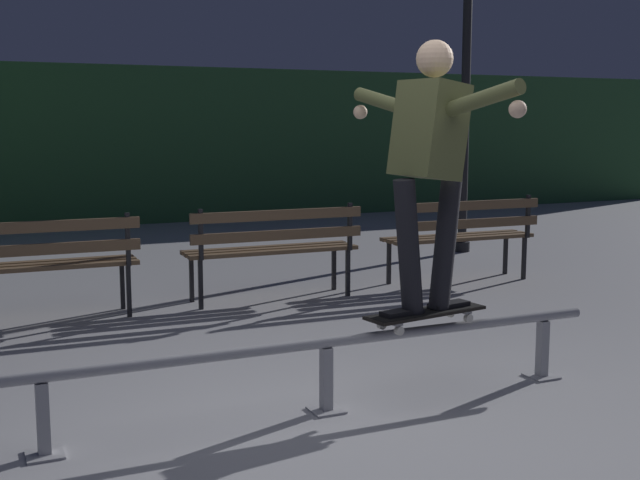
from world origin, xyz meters
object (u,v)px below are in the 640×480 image
skateboard (426,313)px  park_bench_rightmost (463,230)px  skateboarder (429,153)px  grind_rail (326,355)px  lamp_post_right (467,51)px  park_bench_right_center (274,243)px  park_bench_left_center (37,258)px

skateboard → park_bench_rightmost: (2.16, 2.81, 0.04)m
skateboarder → grind_rail: bearing=-180.0°
skateboarder → lamp_post_right: 5.72m
skateboard → park_bench_rightmost: bearing=52.5°
skateboard → skateboarder: size_ratio=0.51×
grind_rail → lamp_post_right: bearing=48.9°
skateboarder → park_bench_rightmost: 3.66m
skateboard → park_bench_right_center: park_bench_right_center is taller
skateboard → park_bench_right_center: (0.13, 2.81, 0.04)m
skateboard → park_bench_left_center: 3.40m
park_bench_right_center → lamp_post_right: (3.20, 1.72, 1.94)m
grind_rail → skateboard: (0.64, 0.00, 0.18)m
grind_rail → park_bench_left_center: bearing=114.2°
skateboarder → park_bench_left_center: (-1.91, 2.81, -0.90)m
park_bench_right_center → park_bench_rightmost: 2.03m
skateboarder → lamp_post_right: size_ratio=0.40×
park_bench_rightmost → skateboarder: bearing=-127.4°
park_bench_right_center → park_bench_left_center: bearing=180.0°
skateboarder → lamp_post_right: bearing=53.8°
skateboard → skateboarder: (0.00, 0.00, 0.94)m
skateboard → park_bench_left_center: bearing=124.1°
park_bench_right_center → park_bench_rightmost: bearing=0.0°
park_bench_left_center → park_bench_rightmost: (4.06, 0.00, 0.00)m
park_bench_rightmost → skateboard: bearing=-127.5°
skateboarder → park_bench_left_center: size_ratio=0.97×
skateboarder → park_bench_rightmost: size_ratio=0.97×
grind_rail → park_bench_left_center: (-1.26, 2.81, 0.21)m
skateboard → lamp_post_right: (3.32, 4.54, 1.98)m
grind_rail → skateboarder: skateboarder is taller
park_bench_left_center → grind_rail: bearing=-65.8°
skateboard → lamp_post_right: 5.96m
park_bench_left_center → park_bench_right_center: (2.03, 0.00, 0.00)m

